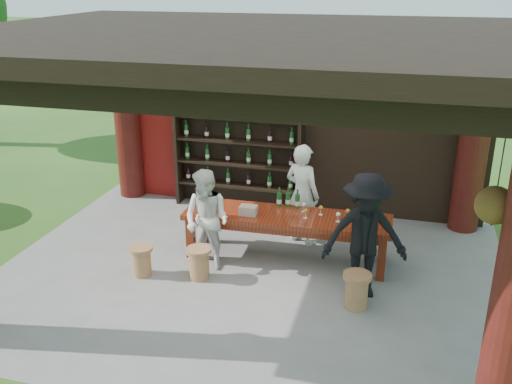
% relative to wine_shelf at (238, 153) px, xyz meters
% --- Properties ---
extents(ground, '(90.00, 90.00, 0.00)m').
position_rel_wine_shelf_xyz_m(ground, '(0.90, -2.45, -1.06)').
color(ground, '#2D5119').
rests_on(ground, ground).
extents(pavilion, '(7.50, 6.00, 3.60)m').
position_rel_wine_shelf_xyz_m(pavilion, '(0.89, -2.02, 1.07)').
color(pavilion, slate).
rests_on(pavilion, ground).
extents(wine_shelf, '(2.40, 0.37, 2.11)m').
position_rel_wine_shelf_xyz_m(wine_shelf, '(0.00, 0.00, 0.00)').
color(wine_shelf, black).
rests_on(wine_shelf, ground).
extents(tasting_table, '(3.15, 0.89, 0.75)m').
position_rel_wine_shelf_xyz_m(tasting_table, '(1.33, -1.85, -0.43)').
color(tasting_table, '#5D1B0D').
rests_on(tasting_table, ground).
extents(stool_near_left, '(0.36, 0.36, 0.48)m').
position_rel_wine_shelf_xyz_m(stool_near_left, '(0.24, -2.75, -0.81)').
color(stool_near_left, '#8E5C39').
rests_on(stool_near_left, ground).
extents(stool_near_right, '(0.38, 0.38, 0.50)m').
position_rel_wine_shelf_xyz_m(stool_near_right, '(2.51, -2.95, -0.80)').
color(stool_near_right, '#8E5C39').
rests_on(stool_near_right, ground).
extents(stool_far_left, '(0.35, 0.35, 0.45)m').
position_rel_wine_shelf_xyz_m(stool_far_left, '(-0.61, -2.89, -0.82)').
color(stool_far_left, '#8E5C39').
rests_on(stool_far_left, ground).
extents(host, '(0.72, 0.61, 1.68)m').
position_rel_wine_shelf_xyz_m(host, '(1.43, -1.19, -0.22)').
color(host, silver).
rests_on(host, ground).
extents(guest_woman, '(0.87, 0.75, 1.53)m').
position_rel_wine_shelf_xyz_m(guest_woman, '(0.24, -2.38, -0.30)').
color(guest_woman, silver).
rests_on(guest_woman, ground).
extents(guest_man, '(1.25, 0.89, 1.76)m').
position_rel_wine_shelf_xyz_m(guest_man, '(2.55, -2.59, -0.18)').
color(guest_man, black).
rests_on(guest_man, ground).
extents(table_bottles, '(0.37, 0.11, 0.31)m').
position_rel_wine_shelf_xyz_m(table_bottles, '(1.28, -1.53, -0.16)').
color(table_bottles, '#194C1E').
rests_on(table_bottles, tasting_table).
extents(table_glasses, '(0.89, 0.31, 0.15)m').
position_rel_wine_shelf_xyz_m(table_glasses, '(1.95, -1.79, -0.24)').
color(table_glasses, silver).
rests_on(table_glasses, tasting_table).
extents(napkin_basket, '(0.26, 0.19, 0.14)m').
position_rel_wine_shelf_xyz_m(napkin_basket, '(0.76, -1.99, -0.24)').
color(napkin_basket, '#BF6672').
rests_on(napkin_basket, tasting_table).
extents(shrubs, '(14.98, 7.22, 1.36)m').
position_rel_wine_shelf_xyz_m(shrubs, '(2.09, -1.98, -0.50)').
color(shrubs, '#194C14').
rests_on(shrubs, ground).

